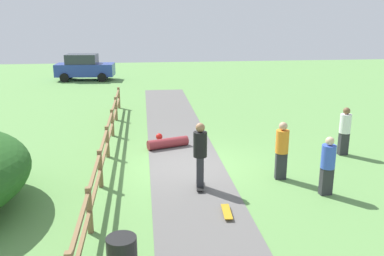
{
  "coord_description": "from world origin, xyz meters",
  "views": [
    {
      "loc": [
        -1.32,
        -12.45,
        4.78
      ],
      "look_at": [
        0.3,
        1.08,
        1.0
      ],
      "focal_mm": 38.65,
      "sensor_mm": 36.0,
      "label": 1
    }
  ],
  "objects": [
    {
      "name": "ground_plane",
      "position": [
        0.0,
        0.0,
        0.0
      ],
      "size": [
        60.0,
        60.0,
        0.0
      ],
      "primitive_type": "plane",
      "color": "#60934C"
    },
    {
      "name": "asphalt_path",
      "position": [
        0.0,
        0.0,
        0.01
      ],
      "size": [
        2.4,
        28.0,
        0.02
      ],
      "primitive_type": "cube",
      "color": "#605E5B",
      "rests_on": "ground_plane"
    },
    {
      "name": "wooden_fence",
      "position": [
        -2.6,
        0.0,
        0.67
      ],
      "size": [
        0.12,
        18.12,
        1.1
      ],
      "color": "olive",
      "rests_on": "ground_plane"
    },
    {
      "name": "skater_riding",
      "position": [
        0.19,
        -1.72,
        1.08
      ],
      "size": [
        0.42,
        0.82,
        1.89
      ],
      "color": "black",
      "rests_on": "asphalt_path"
    },
    {
      "name": "skater_fallen",
      "position": [
        -0.51,
        2.08,
        0.2
      ],
      "size": [
        1.57,
        1.39,
        0.36
      ],
      "color": "maroon",
      "rests_on": "asphalt_path"
    },
    {
      "name": "skateboard_loose",
      "position": [
        0.62,
        -3.4,
        0.09
      ],
      "size": [
        0.25,
        0.81,
        0.08
      ],
      "color": "#BF8C19",
      "rests_on": "asphalt_path"
    },
    {
      "name": "bystander_white",
      "position": [
        5.56,
        0.57,
        0.93
      ],
      "size": [
        0.41,
        0.41,
        1.69
      ],
      "color": "#2D2D33",
      "rests_on": "ground_plane"
    },
    {
      "name": "bystander_blue",
      "position": [
        3.54,
        -2.53,
        0.9
      ],
      "size": [
        0.4,
        0.4,
        1.64
      ],
      "color": "#2D2D33",
      "rests_on": "ground_plane"
    },
    {
      "name": "bystander_orange",
      "position": [
        2.68,
        -1.31,
        0.97
      ],
      "size": [
        0.42,
        0.42,
        1.76
      ],
      "color": "#2D2D33",
      "rests_on": "ground_plane"
    },
    {
      "name": "parked_car_blue",
      "position": [
        -5.59,
        18.9,
        0.96
      ],
      "size": [
        4.31,
        2.24,
        1.92
      ],
      "color": "#283D99",
      "rests_on": "ground_plane"
    }
  ]
}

